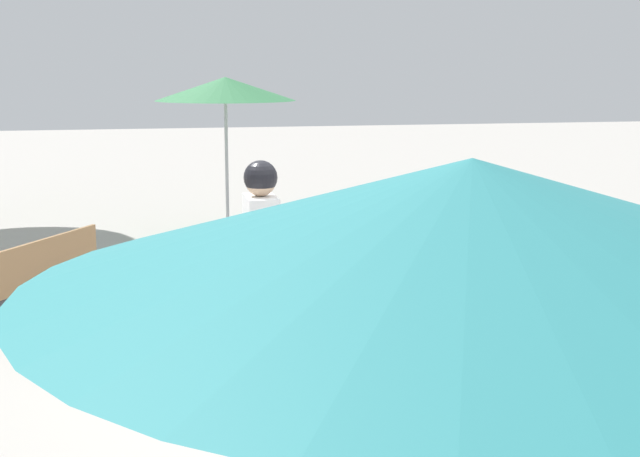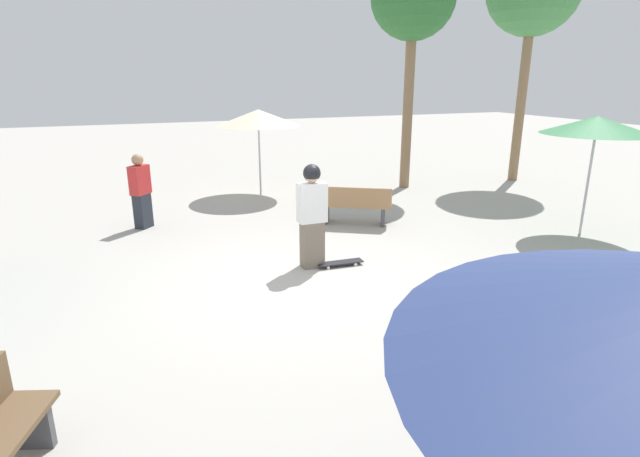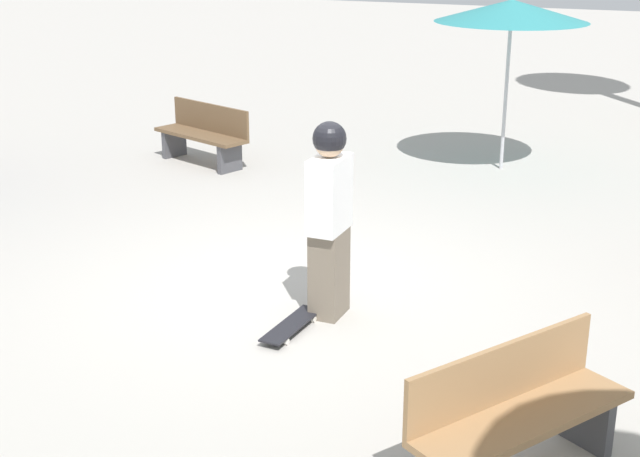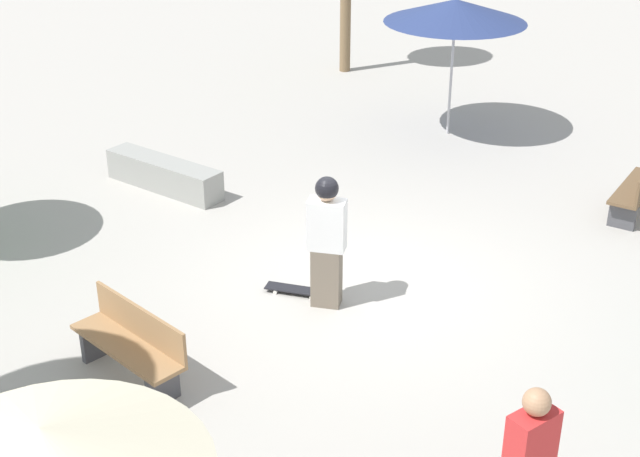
% 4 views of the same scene
% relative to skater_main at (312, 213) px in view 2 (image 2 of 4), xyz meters
% --- Properties ---
extents(ground_plane, '(60.00, 60.00, 0.00)m').
position_rel_skater_main_xyz_m(ground_plane, '(0.41, 0.55, -0.95)').
color(ground_plane, '#ADA8A0').
extents(skater_main, '(0.47, 0.29, 1.76)m').
position_rel_skater_main_xyz_m(skater_main, '(0.00, 0.00, 0.00)').
color(skater_main, '#726656').
rests_on(skater_main, ground_plane).
extents(skateboard, '(0.81, 0.25, 0.07)m').
position_rel_skater_main_xyz_m(skateboard, '(-0.45, 0.16, -0.89)').
color(skateboard, black).
rests_on(skateboard, ground_plane).
extents(concrete_ledge, '(2.22, 1.32, 0.50)m').
position_rel_skater_main_xyz_m(concrete_ledge, '(-3.37, 2.99, -0.70)').
color(concrete_ledge, gray).
rests_on(concrete_ledge, ground_plane).
extents(bench_near, '(1.59, 1.21, 0.85)m').
position_rel_skater_main_xyz_m(bench_near, '(-1.77, -2.01, -0.52)').
color(bench_near, '#47474C').
rests_on(bench_near, ground_plane).
extents(shade_umbrella_green, '(2.08, 2.08, 2.38)m').
position_rel_skater_main_xyz_m(shade_umbrella_green, '(-5.79, 0.37, 1.25)').
color(shade_umbrella_green, '#B7B7BC').
rests_on(shade_umbrella_green, ground_plane).
extents(shade_umbrella_cream, '(2.23, 2.23, 2.28)m').
position_rel_skater_main_xyz_m(shade_umbrella_cream, '(-0.67, -5.58, 1.12)').
color(shade_umbrella_cream, '#B7B7BC').
rests_on(shade_umbrella_cream, ground_plane).
extents(bystander_watching, '(0.46, 0.48, 1.58)m').
position_rel_skater_main_xyz_m(bystander_watching, '(2.50, -3.50, -0.16)').
color(bystander_watching, '#282D38').
rests_on(bystander_watching, ground_plane).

